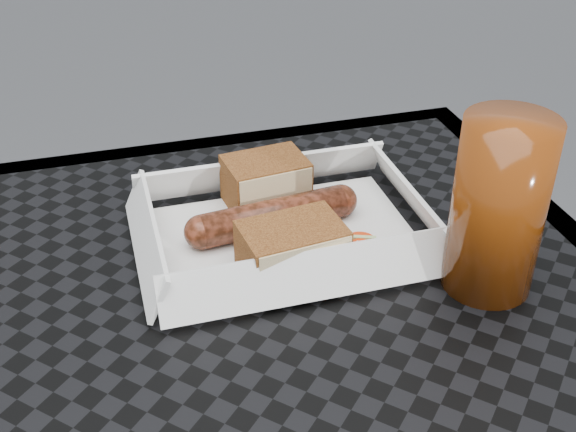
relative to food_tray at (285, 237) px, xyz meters
name	(u,v)px	position (x,y,z in m)	size (l,w,h in m)	color
food_tray	(285,237)	(0.00, 0.00, 0.00)	(0.22, 0.15, 0.00)	white
bratwurst	(273,216)	(-0.01, 0.01, 0.02)	(0.16, 0.04, 0.03)	maroon
bread_near	(266,182)	(0.00, 0.06, 0.02)	(0.07, 0.05, 0.05)	brown
bread_far	(292,248)	(-0.01, -0.05, 0.02)	(0.08, 0.05, 0.04)	brown
veg_garnish	(373,247)	(0.07, -0.04, 0.00)	(0.03, 0.03, 0.00)	#EC350A
drink_glass	(498,207)	(0.14, -0.10, 0.07)	(0.07, 0.07, 0.14)	#612708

